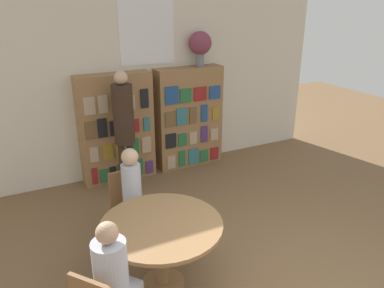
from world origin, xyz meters
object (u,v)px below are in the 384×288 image
object	(u,v)px
librarian_standing	(124,120)
bookshelf_left	(117,129)
reading_table	(162,234)
flower_vase	(200,44)
chair_left_side	(129,203)
seated_reader_left	(134,194)
seated_reader_right	(115,276)
bookshelf_right	(189,118)

from	to	relation	value
librarian_standing	bookshelf_left	bearing A→B (deg)	87.75
reading_table	librarian_standing	size ratio (longest dim) A/B	0.65
flower_vase	chair_left_side	size ratio (longest dim) A/B	0.65
seated_reader_left	chair_left_side	bearing A→B (deg)	-90.00
seated_reader_left	seated_reader_right	bearing A→B (deg)	62.85
bookshelf_left	flower_vase	distance (m)	1.93
reading_table	bookshelf_left	bearing A→B (deg)	82.96
bookshelf_right	flower_vase	distance (m)	1.24
flower_vase	librarian_standing	size ratio (longest dim) A/B	0.30
reading_table	seated_reader_left	xyz separation A→B (m)	(-0.03, 0.76, 0.07)
flower_vase	seated_reader_right	bearing A→B (deg)	-127.91
bookshelf_right	librarian_standing	world-z (taller)	librarian_standing
reading_table	bookshelf_right	bearing A→B (deg)	58.56
seated_reader_left	reading_table	bearing A→B (deg)	90.00
seated_reader_left	librarian_standing	world-z (taller)	librarian_standing
bookshelf_left	flower_vase	world-z (taller)	flower_vase
bookshelf_right	seated_reader_left	bearing A→B (deg)	-131.24
flower_vase	seated_reader_left	distance (m)	2.97
bookshelf_right	seated_reader_left	xyz separation A→B (m)	(-1.63, -1.86, -0.17)
librarian_standing	seated_reader_right	bearing A→B (deg)	-109.26
flower_vase	librarian_standing	world-z (taller)	flower_vase
flower_vase	seated_reader_right	size ratio (longest dim) A/B	0.46
seated_reader_left	bookshelf_right	bearing A→B (deg)	-133.49
chair_left_side	seated_reader_right	size ratio (longest dim) A/B	0.72
flower_vase	reading_table	world-z (taller)	flower_vase
chair_left_side	flower_vase	bearing A→B (deg)	-139.97
bookshelf_left	chair_left_side	world-z (taller)	bookshelf_left
bookshelf_right	librarian_standing	size ratio (longest dim) A/B	0.93
chair_left_side	seated_reader_left	bearing A→B (deg)	90.00
flower_vase	seated_reader_right	world-z (taller)	flower_vase
flower_vase	librarian_standing	distance (m)	1.85
reading_table	librarian_standing	xyz separation A→B (m)	(0.30, 2.12, 0.53)
bookshelf_right	librarian_standing	bearing A→B (deg)	-158.87
bookshelf_left	bookshelf_right	distance (m)	1.28
seated_reader_left	librarian_standing	distance (m)	1.47
bookshelf_right	seated_reader_right	distance (m)	3.80
chair_left_side	librarian_standing	world-z (taller)	librarian_standing
bookshelf_left	seated_reader_left	world-z (taller)	bookshelf_left
flower_vase	bookshelf_right	bearing A→B (deg)	-178.67
bookshelf_left	chair_left_side	size ratio (longest dim) A/B	1.98
flower_vase	seated_reader_right	xyz separation A→B (m)	(-2.41, -3.10, -1.39)
bookshelf_right	librarian_standing	xyz separation A→B (m)	(-1.30, -0.50, 0.28)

